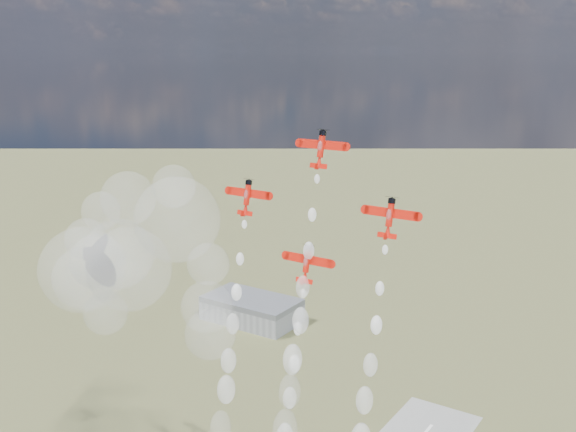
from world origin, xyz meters
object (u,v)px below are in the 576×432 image
Objects in this scene: hangar at (252,309)px; plane_left at (247,197)px; plane_lead at (321,148)px; plane_right at (390,217)px; plane_slot at (307,263)px.

hangar is 4.75× the size of plane_left.
hangar is at bearing 130.17° from plane_lead.
hangar is 246.76m from plane_right.
plane_lead is at bearing 90.00° from plane_slot.
plane_right is (32.13, 0.00, 0.00)m from plane_left.
plane_left is 1.00× the size of plane_slot.
plane_right is at bearing 8.83° from plane_slot.
plane_right is 19.61m from plane_slot.
plane_slot is (16.07, -2.50, -10.97)m from plane_left.
plane_lead reaches higher than hangar.
plane_slot is (135.87, -165.92, 94.37)m from hangar.
plane_left is 1.00× the size of plane_right.
plane_right reaches higher than plane_slot.
plane_right is at bearing -8.83° from plane_lead.
hangar is 234.30m from plane_slot.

